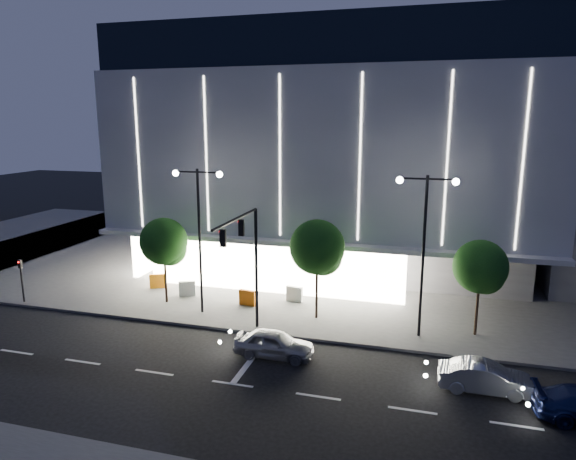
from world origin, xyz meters
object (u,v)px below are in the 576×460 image
Objects in this scene: street_lamp_west at (199,220)px; street_lamp_east at (424,233)px; barrier_c at (247,298)px; ped_signal_far at (21,276)px; barrier_d at (294,294)px; tree_mid at (318,250)px; tree_right at (481,270)px; car_second at (485,377)px; barrier_a at (158,281)px; barrier_b at (187,289)px; traffic_mast at (247,250)px; tree_left at (164,244)px; car_lead at (274,344)px.

street_lamp_east is (13.00, 0.00, 0.00)m from street_lamp_west.
ped_signal_far is at bearing -158.61° from barrier_c.
barrier_d is at bearing 157.22° from street_lamp_east.
tree_mid is (19.03, 2.52, 2.45)m from ped_signal_far.
tree_mid is (7.03, 1.02, -1.62)m from street_lamp_west.
car_second is (-0.02, -6.07, -3.22)m from tree_right.
tree_mid is 5.59× the size of barrier_a.
barrier_b is (-18.26, 7.52, -0.02)m from car_second.
ped_signal_far reaches higher than barrier_b.
traffic_mast is 0.79× the size of street_lamp_east.
barrier_b is (2.74, -0.91, 0.00)m from barrier_a.
barrier_b is at bearing -164.27° from barrier_d.
car_second is 13.85m from barrier_d.
barrier_a is at bearing 130.69° from tree_left.
car_second is at bearing -90.18° from tree_right.
tree_left is at bearing -180.00° from tree_mid.
barrier_d is (7.26, 0.89, 0.00)m from barrier_b.
traffic_mast is 7.51m from barrier_d.
street_lamp_east is at bearing -3.65° from tree_left.
street_lamp_west is 12.76m from ped_signal_far.
tree_right is (28.03, 2.52, 2.00)m from ped_signal_far.
tree_left reaches higher than barrier_c.
traffic_mast is at bearing -58.76° from barrier_a.
tree_mid is (-5.97, 1.02, -1.62)m from street_lamp_east.
ped_signal_far is 19.35m from tree_mid.
ped_signal_far is at bearing -155.32° from barrier_d.
car_lead is at bearing -148.28° from street_lamp_east.
street_lamp_east is 16.12m from tree_left.
barrier_b is at bearing 175.47° from tree_right.
barrier_c is (-3.72, 6.18, -0.04)m from car_lead.
tree_right is at bearing -0.00° from tree_left.
street_lamp_west is 7.28m from tree_mid.
barrier_a is 2.89m from barrier_b.
street_lamp_west reaches higher than barrier_d.
street_lamp_east is 1.46× the size of tree_mid.
ped_signal_far is at bearing 175.85° from traffic_mast.
ped_signal_far is 0.74× the size of car_second.
street_lamp_west is 8.03m from barrier_d.
tree_right is 14.14m from barrier_c.
car_second is 3.67× the size of barrier_b.
street_lamp_west is at bearing -137.37° from barrier_d.
street_lamp_west is 16.19m from tree_right.
tree_right is (12.03, 3.68, -1.14)m from traffic_mast.
street_lamp_west reaches higher than traffic_mast.
barrier_b is at bearing 50.70° from car_lead.
tree_left is 8.97m from barrier_d.
street_lamp_west is (-4.00, 2.66, 0.93)m from traffic_mast.
street_lamp_west is 3.00× the size of ped_signal_far.
car_lead reaches higher than car_second.
street_lamp_east is at bearing -161.37° from tree_right.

